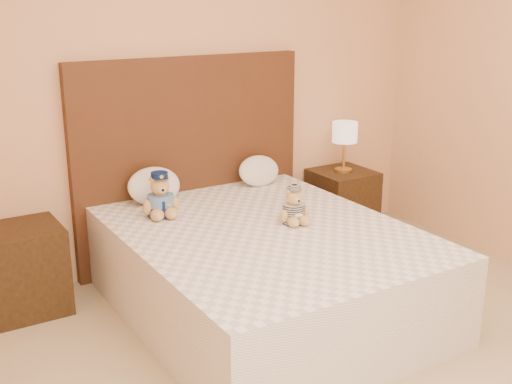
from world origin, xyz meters
TOP-DOWN VIEW (x-y plane):
  - room_walls at (0.00, 0.46)m, footprint 4.04×4.52m
  - bed at (0.00, 1.20)m, footprint 1.60×2.00m
  - headboard at (0.00, 2.21)m, footprint 1.75×0.08m
  - nightstand_left at (-1.25, 2.00)m, footprint 0.45×0.45m
  - nightstand_right at (1.25, 2.00)m, footprint 0.45×0.45m
  - lamp at (1.25, 2.00)m, footprint 0.20×0.20m
  - teddy_police at (-0.44, 1.75)m, footprint 0.28×0.27m
  - teddy_prisoner at (0.21, 1.20)m, footprint 0.23×0.22m
  - pillow_left at (-0.36, 2.03)m, footprint 0.37×0.24m
  - pillow_right at (0.47, 2.03)m, footprint 0.33×0.22m

SIDE VIEW (x-z plane):
  - nightstand_left at x=-1.25m, z-range 0.00..0.55m
  - nightstand_right at x=1.25m, z-range 0.00..0.55m
  - bed at x=0.00m, z-range 0.00..0.55m
  - teddy_prisoner at x=0.21m, z-range 0.55..0.78m
  - pillow_right at x=0.47m, z-range 0.55..0.79m
  - pillow_left at x=-0.36m, z-range 0.55..0.81m
  - teddy_police at x=-0.44m, z-range 0.55..0.84m
  - headboard at x=0.00m, z-range 0.00..1.50m
  - lamp at x=1.25m, z-range 0.65..1.05m
  - room_walls at x=0.00m, z-range 0.45..3.17m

